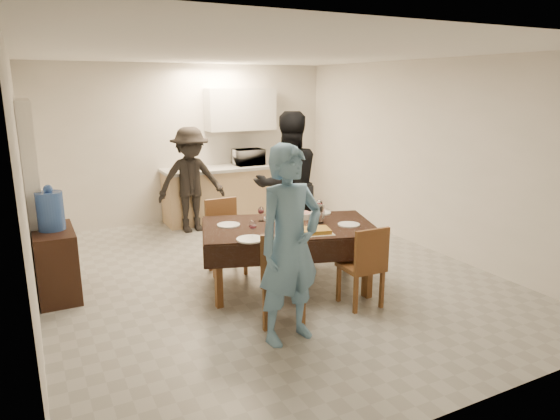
{
  "coord_description": "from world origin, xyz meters",
  "views": [
    {
      "loc": [
        -2.45,
        -5.18,
        2.26
      ],
      "look_at": [
        0.06,
        -0.3,
        0.88
      ],
      "focal_mm": 32.0,
      "sensor_mm": 36.0,
      "label": 1
    }
  ],
  "objects_px": {
    "dining_table": "(289,228)",
    "microwave": "(249,157)",
    "console": "(56,263)",
    "person_far": "(288,185)",
    "wine_bottle": "(283,210)",
    "water_pitcher": "(318,214)",
    "savoury_tart": "(314,231)",
    "water_jug": "(50,211)",
    "person_near": "(290,245)",
    "person_kitchen": "(191,180)"
  },
  "relations": [
    {
      "from": "dining_table",
      "to": "microwave",
      "type": "xyz_separation_m",
      "value": [
        0.9,
        3.16,
        0.34
      ]
    },
    {
      "from": "console",
      "to": "person_far",
      "type": "height_order",
      "value": "person_far"
    },
    {
      "from": "wine_bottle",
      "to": "water_pitcher",
      "type": "height_order",
      "value": "wine_bottle"
    },
    {
      "from": "dining_table",
      "to": "wine_bottle",
      "type": "xyz_separation_m",
      "value": [
        -0.05,
        0.05,
        0.2
      ]
    },
    {
      "from": "savoury_tart",
      "to": "console",
      "type": "bearing_deg",
      "value": 151.72
    },
    {
      "from": "wine_bottle",
      "to": "savoury_tart",
      "type": "xyz_separation_m",
      "value": [
        0.15,
        -0.43,
        -0.14
      ]
    },
    {
      "from": "water_pitcher",
      "to": "person_far",
      "type": "bearing_deg",
      "value": 79.7
    },
    {
      "from": "dining_table",
      "to": "water_jug",
      "type": "distance_m",
      "value": 2.55
    },
    {
      "from": "microwave",
      "to": "person_far",
      "type": "xyz_separation_m",
      "value": [
        -0.35,
        -2.11,
        -0.08
      ]
    },
    {
      "from": "savoury_tart",
      "to": "person_far",
      "type": "distance_m",
      "value": 1.51
    },
    {
      "from": "wine_bottle",
      "to": "water_pitcher",
      "type": "xyz_separation_m",
      "value": [
        0.4,
        -0.1,
        -0.07
      ]
    },
    {
      "from": "console",
      "to": "person_near",
      "type": "height_order",
      "value": "person_near"
    },
    {
      "from": "person_near",
      "to": "person_far",
      "type": "height_order",
      "value": "person_far"
    },
    {
      "from": "dining_table",
      "to": "console",
      "type": "distance_m",
      "value": 2.56
    },
    {
      "from": "water_pitcher",
      "to": "person_far",
      "type": "distance_m",
      "value": 1.13
    },
    {
      "from": "person_near",
      "to": "person_far",
      "type": "relative_size",
      "value": 0.92
    },
    {
      "from": "dining_table",
      "to": "savoury_tart",
      "type": "bearing_deg",
      "value": -57.14
    },
    {
      "from": "person_near",
      "to": "dining_table",
      "type": "bearing_deg",
      "value": 53.43
    },
    {
      "from": "wine_bottle",
      "to": "person_far",
      "type": "xyz_separation_m",
      "value": [
        0.6,
        1.0,
        0.06
      ]
    },
    {
      "from": "console",
      "to": "person_kitchen",
      "type": "relative_size",
      "value": 0.5
    },
    {
      "from": "console",
      "to": "wine_bottle",
      "type": "distance_m",
      "value": 2.53
    },
    {
      "from": "water_pitcher",
      "to": "person_near",
      "type": "relative_size",
      "value": 0.11
    },
    {
      "from": "savoury_tart",
      "to": "person_far",
      "type": "bearing_deg",
      "value": 72.53
    },
    {
      "from": "person_near",
      "to": "person_kitchen",
      "type": "height_order",
      "value": "person_near"
    },
    {
      "from": "water_pitcher",
      "to": "savoury_tart",
      "type": "height_order",
      "value": "water_pitcher"
    },
    {
      "from": "water_jug",
      "to": "person_kitchen",
      "type": "bearing_deg",
      "value": 40.3
    },
    {
      "from": "savoury_tart",
      "to": "microwave",
      "type": "height_order",
      "value": "microwave"
    },
    {
      "from": "wine_bottle",
      "to": "person_near",
      "type": "distance_m",
      "value": 1.21
    },
    {
      "from": "water_jug",
      "to": "savoury_tart",
      "type": "xyz_separation_m",
      "value": [
        2.46,
        -1.32,
        -0.2
      ]
    },
    {
      "from": "microwave",
      "to": "water_jug",
      "type": "bearing_deg",
      "value": 34.19
    },
    {
      "from": "dining_table",
      "to": "person_kitchen",
      "type": "bearing_deg",
      "value": 113.97
    },
    {
      "from": "wine_bottle",
      "to": "person_far",
      "type": "height_order",
      "value": "person_far"
    },
    {
      "from": "water_pitcher",
      "to": "person_near",
      "type": "bearing_deg",
      "value": -131.99
    },
    {
      "from": "person_near",
      "to": "water_jug",
      "type": "bearing_deg",
      "value": 123.3
    },
    {
      "from": "wine_bottle",
      "to": "water_pitcher",
      "type": "distance_m",
      "value": 0.42
    },
    {
      "from": "dining_table",
      "to": "console",
      "type": "height_order",
      "value": "console"
    },
    {
      "from": "dining_table",
      "to": "person_near",
      "type": "height_order",
      "value": "person_near"
    },
    {
      "from": "wine_bottle",
      "to": "person_near",
      "type": "xyz_separation_m",
      "value": [
        -0.5,
        -1.1,
        -0.01
      ]
    },
    {
      "from": "wine_bottle",
      "to": "person_kitchen",
      "type": "xyz_separation_m",
      "value": [
        -0.23,
        2.66,
        -0.08
      ]
    },
    {
      "from": "person_near",
      "to": "water_pitcher",
      "type": "bearing_deg",
      "value": 39.09
    },
    {
      "from": "savoury_tart",
      "to": "microwave",
      "type": "xyz_separation_m",
      "value": [
        0.8,
        3.54,
        0.29
      ]
    },
    {
      "from": "dining_table",
      "to": "water_pitcher",
      "type": "relative_size",
      "value": 10.61
    },
    {
      "from": "console",
      "to": "microwave",
      "type": "relative_size",
      "value": 1.65
    },
    {
      "from": "wine_bottle",
      "to": "savoury_tart",
      "type": "relative_size",
      "value": 0.87
    },
    {
      "from": "console",
      "to": "wine_bottle",
      "type": "bearing_deg",
      "value": -21.13
    },
    {
      "from": "wine_bottle",
      "to": "person_far",
      "type": "bearing_deg",
      "value": 59.04
    },
    {
      "from": "person_kitchen",
      "to": "person_far",
      "type": "bearing_deg",
      "value": -63.45
    },
    {
      "from": "savoury_tart",
      "to": "person_far",
      "type": "xyz_separation_m",
      "value": [
        0.45,
        1.43,
        0.2
      ]
    },
    {
      "from": "water_jug",
      "to": "person_kitchen",
      "type": "relative_size",
      "value": 0.25
    },
    {
      "from": "console",
      "to": "person_far",
      "type": "bearing_deg",
      "value": 2.13
    }
  ]
}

